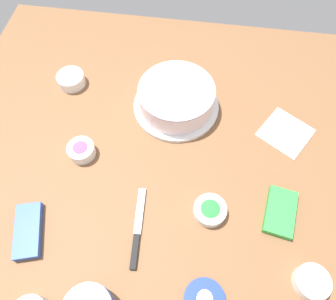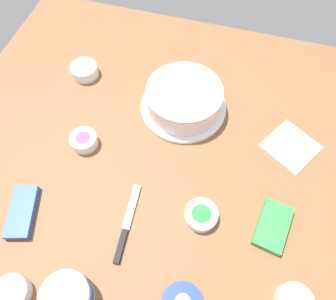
# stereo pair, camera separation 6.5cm
# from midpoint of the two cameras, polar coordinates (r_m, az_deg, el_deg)

# --- Properties ---
(ground_plane) EXTENTS (1.54, 1.54, 0.00)m
(ground_plane) POSITION_cam_midpoint_polar(r_m,az_deg,el_deg) (0.98, -2.75, -6.52)
(ground_plane) COLOR brown
(frosted_cake) EXTENTS (0.30, 0.30, 0.11)m
(frosted_cake) POSITION_cam_midpoint_polar(r_m,az_deg,el_deg) (1.09, -0.28, 9.38)
(frosted_cake) COLOR white
(frosted_cake) RESTS_ON ground_plane
(frosting_tub_lid) EXTENTS (0.11, 0.11, 0.02)m
(frosting_tub_lid) POSITION_cam_midpoint_polar(r_m,az_deg,el_deg) (0.90, 4.39, -25.59)
(frosting_tub_lid) COLOR #233DAD
(frosting_tub_lid) RESTS_ON ground_plane
(spreading_knife) EXTENTS (0.24, 0.04, 0.01)m
(spreading_knife) POSITION_cam_midpoint_polar(r_m,az_deg,el_deg) (0.93, -7.71, -15.02)
(spreading_knife) COLOR silver
(spreading_knife) RESTS_ON ground_plane
(sprinkle_bowl_pink) EXTENTS (0.10, 0.10, 0.04)m
(sprinkle_bowl_pink) POSITION_cam_midpoint_polar(r_m,az_deg,el_deg) (1.25, -18.64, 12.01)
(sprinkle_bowl_pink) COLOR white
(sprinkle_bowl_pink) RESTS_ON ground_plane
(sprinkle_bowl_rainbow) EXTENTS (0.09, 0.09, 0.04)m
(sprinkle_bowl_rainbow) POSITION_cam_midpoint_polar(r_m,az_deg,el_deg) (1.06, -17.17, -0.09)
(sprinkle_bowl_rainbow) COLOR white
(sprinkle_bowl_rainbow) RESTS_ON ground_plane
(sprinkle_bowl_green) EXTENTS (0.10, 0.10, 0.03)m
(sprinkle_bowl_green) POSITION_cam_midpoint_polar(r_m,az_deg,el_deg) (0.94, 5.63, -10.91)
(sprinkle_bowl_green) COLOR white
(sprinkle_bowl_green) RESTS_ON ground_plane
(sprinkle_bowl_blue) EXTENTS (0.09, 0.09, 0.04)m
(sprinkle_bowl_blue) POSITION_cam_midpoint_polar(r_m,az_deg,el_deg) (0.95, 22.74, -21.31)
(sprinkle_bowl_blue) COLOR white
(sprinkle_bowl_blue) RESTS_ON ground_plane
(candy_box_lower) EXTENTS (0.16, 0.11, 0.02)m
(candy_box_lower) POSITION_cam_midpoint_polar(r_m,az_deg,el_deg) (0.98, 17.93, -10.76)
(candy_box_lower) COLOR green
(candy_box_lower) RESTS_ON ground_plane
(candy_box_upper) EXTENTS (0.17, 0.11, 0.02)m
(candy_box_upper) POSITION_cam_midpoint_polar(r_m,az_deg,el_deg) (1.02, -25.77, -13.15)
(candy_box_upper) COLOR #2D51B2
(candy_box_upper) RESTS_ON ground_plane
(paper_napkin) EXTENTS (0.21, 0.21, 0.01)m
(paper_napkin) POSITION_cam_midpoint_polar(r_m,az_deg,el_deg) (1.13, 19.04, 2.96)
(paper_napkin) COLOR white
(paper_napkin) RESTS_ON ground_plane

